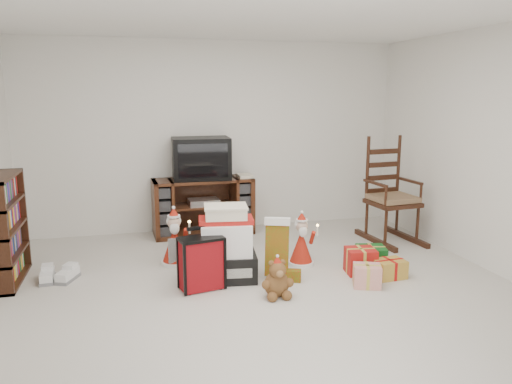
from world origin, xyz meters
TOP-DOWN VIEW (x-y plane):
  - room at (0.00, 0.00)m, footprint 5.01×5.01m
  - tv_stand at (-0.20, 2.24)m, footprint 1.31×0.52m
  - bookshelf at (-2.33, 1.05)m, footprint 0.29×0.87m
  - rocking_chair at (2.03, 1.41)m, footprint 0.63×0.94m
  - gift_pile at (-0.21, 0.57)m, footprint 0.63×0.50m
  - red_suitcase at (-0.49, 0.37)m, footprint 0.42×0.28m
  - stocking at (0.28, 0.45)m, footprint 0.32×0.23m
  - teddy_bear at (0.15, 0.03)m, footprint 0.23×0.21m
  - santa_figurine at (0.65, 0.79)m, footprint 0.28×0.27m
  - mrs_claus_figurine at (-0.67, 1.14)m, footprint 0.31×0.29m
  - sneaker_pair at (-1.85, 0.93)m, footprint 0.38×0.33m
  - gift_cluster at (1.26, 0.30)m, footprint 0.57×0.87m
  - crt_television at (-0.21, 2.25)m, footprint 0.74×0.55m

SIDE VIEW (x-z plane):
  - sneaker_pair at x=-1.85m, z-range 0.00..0.11m
  - gift_cluster at x=1.26m, z-range 0.00..0.26m
  - teddy_bear at x=0.15m, z-range -0.02..0.33m
  - santa_figurine at x=0.65m, z-range -0.07..0.52m
  - mrs_claus_figurine at x=-0.67m, z-range -0.07..0.56m
  - red_suitcase at x=-0.49m, z-range -0.04..0.56m
  - stocking at x=0.28m, z-range 0.00..0.63m
  - gift_pile at x=-0.21m, z-range -0.04..0.69m
  - tv_stand at x=-0.20m, z-range 0.00..0.74m
  - rocking_chair at x=2.03m, z-range -0.21..1.14m
  - bookshelf at x=-2.33m, z-range -0.02..1.04m
  - crt_television at x=-0.21m, z-range 0.74..1.27m
  - room at x=0.00m, z-range -0.01..2.51m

